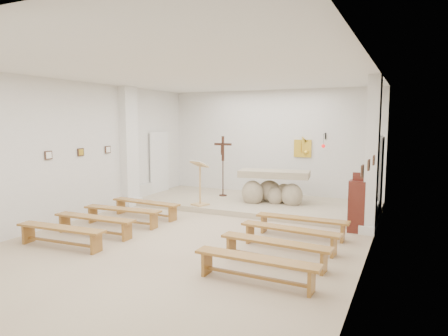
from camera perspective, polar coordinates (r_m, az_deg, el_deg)
The scene contains 31 objects.
ground at distance 8.85m, azimuth -3.96°, elevation -9.76°, with size 7.00×10.00×0.00m, color #C2B08C.
wall_left at distance 10.67m, azimuth -20.63°, elevation 2.22°, with size 0.02×10.00×3.50m, color silver.
wall_right at distance 7.46m, azimuth 20.00°, elevation 0.47°, with size 0.02×10.00×3.50m, color silver.
wall_back at distance 13.08m, azimuth 6.74°, elevation 3.37°, with size 7.00×0.02×3.50m, color silver.
ceiling at distance 8.54m, azimuth -4.16°, elevation 13.31°, with size 7.00×10.00×0.02m, color silver.
sanctuary_platform at distance 11.91m, azimuth 4.33°, elevation -5.07°, with size 6.98×3.00×0.15m, color #B9AC8E.
pilaster_left at distance 12.07m, azimuth -13.40°, elevation 2.95°, with size 0.26×0.55×3.50m, color white.
pilaster_right at distance 9.45m, azimuth 20.43°, elevation 1.70°, with size 0.26×0.55×3.50m, color white.
gold_wall_relief at distance 12.77m, azimuth 11.17°, elevation 2.76°, with size 0.55×0.04×0.55m, color gold.
sanctuary_lamp at distance 12.36m, azimuth 14.05°, elevation 3.29°, with size 0.11×0.36×0.44m.
station_frame_left_front at distance 10.12m, azimuth -23.80°, elevation 1.69°, with size 0.03×0.20×0.20m, color #40281C.
station_frame_left_mid at distance 10.80m, azimuth -19.79°, elevation 2.15°, with size 0.03×0.20×0.20m, color #40281C.
station_frame_left_rear at distance 11.52m, azimuth -16.27°, elevation 2.54°, with size 0.03×0.20×0.20m, color #40281C.
station_frame_right_front at distance 6.67m, azimuth 19.16°, elevation -0.45°, with size 0.03×0.20×0.20m, color #40281C.
station_frame_right_mid at distance 7.66m, azimuth 19.98°, elevation 0.40°, with size 0.03×0.20×0.20m, color #40281C.
station_frame_right_rear at distance 8.65m, azimuth 20.62°, elevation 1.06°, with size 0.03×0.20×0.20m, color #40281C.
radiator_left at distance 12.83m, azimuth -11.47°, elevation -3.45°, with size 0.10×0.85×0.52m, color silver.
radiator_right at distance 10.36m, azimuth 20.77°, elevation -6.19°, with size 0.10×0.85×0.52m, color silver.
altar at distance 11.65m, azimuth 7.02°, elevation -3.01°, with size 2.09×1.07×1.03m.
lectern at distance 11.19m, azimuth -3.51°, elevation -2.15°, with size 0.55×0.50×1.28m.
crucifix_stand at distance 12.52m, azimuth -0.16°, elevation 0.93°, with size 0.57×0.25×1.89m.
potted_plant at distance 12.59m, azimuth 4.33°, elevation -3.03°, with size 0.41×0.35×0.45m, color #325823.
donation_pedestal at distance 9.55m, azimuth 18.47°, elevation -5.16°, with size 0.37×0.37×1.36m.
bench_left_front at distance 10.68m, azimuth -11.12°, elevation -5.23°, with size 2.03×0.44×0.42m.
bench_right_front at distance 8.91m, azimuth 11.05°, elevation -7.63°, with size 2.01×0.33×0.42m.
bench_left_second at distance 9.96m, azimuth -14.32°, elevation -6.18°, with size 2.03×0.48×0.42m.
bench_right_second at distance 8.04m, azimuth 9.38°, elevation -9.17°, with size 2.03×0.49×0.42m.
bench_left_third at distance 9.28m, azimuth -18.02°, elevation -7.25°, with size 2.02×0.38×0.42m.
bench_right_third at distance 7.19m, azimuth 7.29°, elevation -11.08°, with size 2.03×0.45×0.42m.
bench_left_fourth at distance 8.66m, azimuth -22.29°, elevation -8.45°, with size 2.03×0.44×0.42m.
bench_right_fourth at distance 6.36m, azimuth 4.60°, elevation -13.47°, with size 2.02×0.35×0.42m.
Camera 1 is at (4.17, -7.39, 2.52)m, focal length 32.00 mm.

